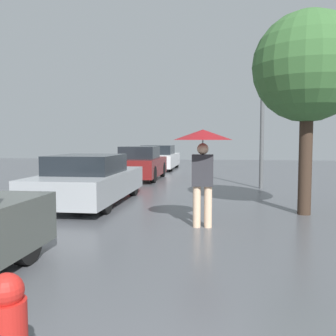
% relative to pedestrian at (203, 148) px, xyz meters
% --- Properties ---
extents(pedestrian, '(1.10, 1.10, 1.83)m').
position_rel_pedestrian_xyz_m(pedestrian, '(0.00, 0.00, 0.00)').
color(pedestrian, beige).
rests_on(pedestrian, ground_plane).
extents(parked_car_second, '(1.85, 4.51, 1.26)m').
position_rel_pedestrian_xyz_m(parked_car_second, '(-3.03, 2.35, -0.89)').
color(parked_car_second, '#9EA3A8').
rests_on(parked_car_second, ground_plane).
extents(parked_car_third, '(1.65, 3.89, 1.37)m').
position_rel_pedestrian_xyz_m(parked_car_third, '(-2.92, 8.24, -0.85)').
color(parked_car_third, maroon).
rests_on(parked_car_third, ground_plane).
extents(parked_car_farthest, '(1.89, 4.41, 1.34)m').
position_rel_pedestrian_xyz_m(parked_car_farthest, '(-3.02, 13.62, -0.86)').
color(parked_car_farthest, silver).
rests_on(parked_car_farthest, ground_plane).
extents(tree, '(2.36, 2.36, 4.39)m').
position_rel_pedestrian_xyz_m(tree, '(2.17, 1.53, 1.69)').
color(tree, '#38281E').
rests_on(tree, ground_plane).
extents(street_lamp, '(0.38, 0.38, 4.58)m').
position_rel_pedestrian_xyz_m(street_lamp, '(1.72, 5.92, 1.58)').
color(street_lamp, '#515456').
rests_on(street_lamp, ground_plane).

